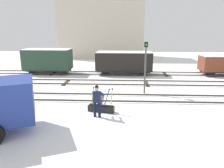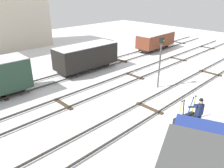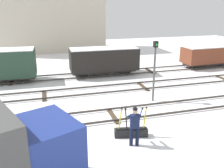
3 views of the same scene
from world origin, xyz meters
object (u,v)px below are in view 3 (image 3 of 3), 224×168
rail_worker (135,124)px  signal_post (155,65)px  switch_lever_frame (131,131)px  freight_car_back_track (3,64)px  freight_car_mid_siding (210,55)px  freight_car_near_switch (104,60)px

rail_worker → signal_post: size_ratio=0.48×
switch_lever_frame → signal_post: bearing=64.6°
switch_lever_frame → freight_car_back_track: bearing=133.9°
switch_lever_frame → rail_worker: size_ratio=0.87×
rail_worker → signal_post: bearing=68.1°
switch_lever_frame → signal_post: 5.12m
freight_car_mid_siding → freight_car_near_switch: size_ratio=0.96×
signal_post → freight_car_near_switch: bearing=102.6°
freight_car_back_track → freight_car_mid_siding: size_ratio=0.89×
switch_lever_frame → rail_worker: (-0.14, -0.74, 0.77)m
rail_worker → freight_car_mid_siding: bearing=54.5°
freight_car_back_track → freight_car_near_switch: freight_car_back_track is taller
switch_lever_frame → freight_car_near_switch: freight_car_near_switch is taller
freight_car_near_switch → freight_car_back_track: bearing=-179.1°
signal_post → freight_car_near_switch: 6.87m
switch_lever_frame → freight_car_back_track: (-6.59, 10.39, 1.22)m
rail_worker → freight_car_back_track: (-6.45, 11.13, 0.45)m
switch_lever_frame → rail_worker: rail_worker is taller
signal_post → freight_car_near_switch: (-1.48, 6.64, -0.95)m
rail_worker → freight_car_mid_siding: freight_car_mid_siding is taller
signal_post → freight_car_mid_siding: 11.23m
freight_car_near_switch → freight_car_mid_siding: bearing=0.9°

